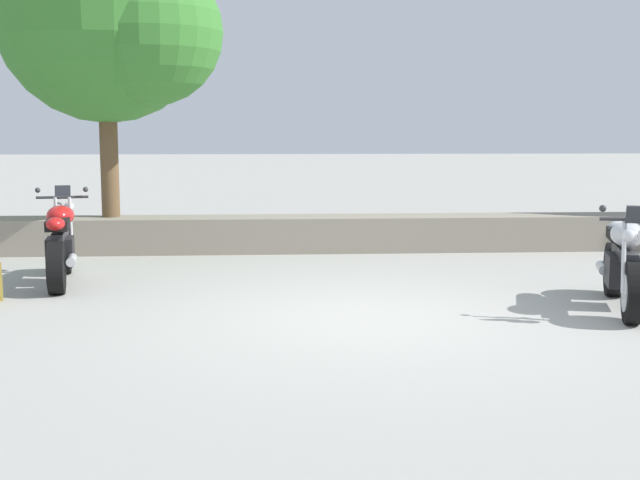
# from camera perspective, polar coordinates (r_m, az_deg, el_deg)

# --- Properties ---
(ground_plane) EXTENTS (120.00, 120.00, 0.00)m
(ground_plane) POSITION_cam_1_polar(r_m,az_deg,el_deg) (8.42, 3.55, -5.44)
(ground_plane) COLOR #A3A099
(stone_wall) EXTENTS (36.00, 0.80, 0.55)m
(stone_wall) POSITION_cam_1_polar(r_m,az_deg,el_deg) (13.08, 0.94, 0.46)
(stone_wall) COLOR gray
(stone_wall) RESTS_ON ground
(motorcycle_red_near_left) EXTENTS (0.76, 2.06, 1.18)m
(motorcycle_red_near_left) POSITION_cam_1_polar(r_m,az_deg,el_deg) (10.77, -17.53, -0.30)
(motorcycle_red_near_left) COLOR black
(motorcycle_red_near_left) RESTS_ON ground
(motorcycle_silver_centre) EXTENTS (0.88, 2.02, 1.18)m
(motorcycle_silver_centre) POSITION_cam_1_polar(r_m,az_deg,el_deg) (9.32, 20.29, -1.60)
(motorcycle_silver_centre) COLOR black
(motorcycle_silver_centre) RESTS_ON ground
(leafy_tree_far_left) EXTENTS (3.50, 3.33, 4.79)m
(leafy_tree_far_left) POSITION_cam_1_polar(r_m,az_deg,el_deg) (13.30, -14.09, 14.71)
(leafy_tree_far_left) COLOR brown
(leafy_tree_far_left) RESTS_ON stone_wall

